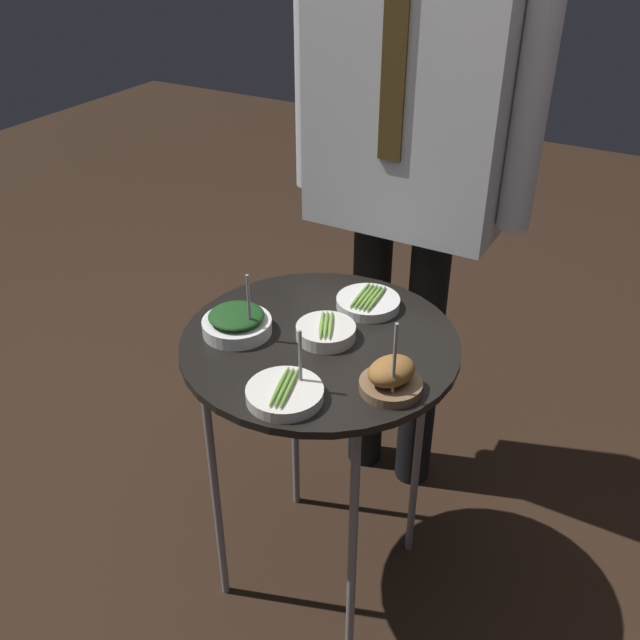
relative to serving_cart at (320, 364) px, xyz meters
The scene contains 8 objects.
ground_plane 0.69m from the serving_cart, ahead, with size 8.00×8.00×0.00m, color black.
serving_cart is the anchor object (origin of this frame).
bowl_asparagus_near_rim 0.08m from the serving_cart, 54.91° to the left, with size 0.13×0.13×0.04m.
bowl_asparagus_back_left 0.23m from the serving_cart, 78.89° to the right, with size 0.15×0.15×0.14m.
bowl_roast_mid_left 0.25m from the serving_cart, 23.23° to the right, with size 0.13×0.13×0.18m.
bowl_spinach_back_right 0.21m from the serving_cart, 159.85° to the right, with size 0.15×0.15×0.16m.
bowl_asparagus_front_center 0.19m from the serving_cart, 79.81° to the left, with size 0.15×0.15×0.03m.
waiter_figure 0.61m from the serving_cart, 91.10° to the left, with size 0.64×0.24×1.72m.
Camera 1 is at (0.63, -1.13, 1.62)m, focal length 40.00 mm.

